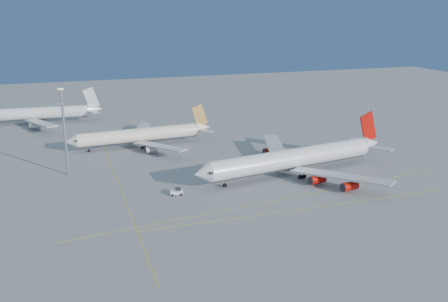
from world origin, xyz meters
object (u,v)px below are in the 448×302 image
(light_mast, at_px, (64,124))
(pushback_tug, at_px, (177,192))
(airliner_etihad, at_px, (142,135))
(airliner_third, at_px, (36,113))
(airliner_virgin, at_px, (296,158))

(light_mast, bearing_deg, pushback_tug, -44.77)
(airliner_etihad, distance_m, airliner_third, 66.15)
(airliner_virgin, bearing_deg, airliner_third, 118.29)
(airliner_etihad, height_order, pushback_tug, airliner_etihad)
(airliner_etihad, bearing_deg, pushback_tug, -93.91)
(airliner_etihad, distance_m, light_mast, 40.23)
(airliner_virgin, height_order, airliner_third, airliner_virgin)
(airliner_third, xyz_separation_m, pushback_tug, (39.62, -107.80, -3.88))
(airliner_etihad, relative_size, pushback_tug, 15.13)
(airliner_virgin, xyz_separation_m, pushback_tug, (-40.10, -5.87, -4.33))
(airliner_virgin, xyz_separation_m, airliner_etihad, (-40.60, 48.59, -0.80))
(airliner_virgin, distance_m, light_mast, 73.10)
(airliner_virgin, relative_size, pushback_tug, 18.97)
(airliner_third, distance_m, pushback_tug, 114.92)
(pushback_tug, bearing_deg, airliner_virgin, 14.21)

